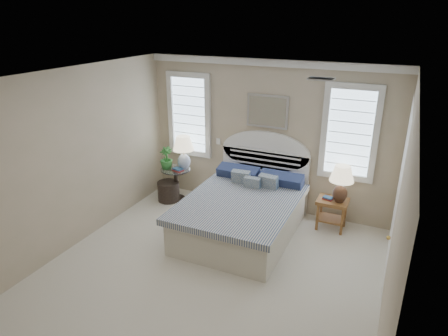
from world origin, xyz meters
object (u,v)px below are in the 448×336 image
at_px(nightstand_right, 332,208).
at_px(floor_pot, 169,191).
at_px(lamp_right, 342,180).
at_px(bed, 244,210).
at_px(lamp_left, 184,149).
at_px(side_table_left, 176,181).

height_order(nightstand_right, floor_pot, nightstand_right).
relative_size(nightstand_right, lamp_right, 0.84).
xyz_separation_m(bed, lamp_left, (-1.51, 0.68, 0.64)).
bearing_deg(nightstand_right, lamp_right, -12.43).
height_order(nightstand_right, lamp_right, lamp_right).
bearing_deg(floor_pot, nightstand_right, 3.94).
bearing_deg(floor_pot, lamp_left, 38.38).
xyz_separation_m(bed, floor_pot, (-1.76, 0.48, -0.20)).
relative_size(bed, side_table_left, 3.61).
distance_m(nightstand_right, lamp_right, 0.54).
relative_size(floor_pot, lamp_right, 0.66).
distance_m(floor_pot, lamp_right, 3.25).
bearing_deg(bed, lamp_left, 155.69).
height_order(nightstand_right, lamp_left, lamp_left).
distance_m(bed, side_table_left, 1.75).
distance_m(side_table_left, lamp_right, 3.10).
xyz_separation_m(lamp_left, lamp_right, (2.91, -0.01, -0.11)).
xyz_separation_m(bed, lamp_right, (1.40, 0.67, 0.53)).
height_order(floor_pot, lamp_right, lamp_right).
bearing_deg(bed, side_table_left, 160.26).
distance_m(lamp_left, lamp_right, 2.91).
bearing_deg(lamp_right, side_table_left, -178.54).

